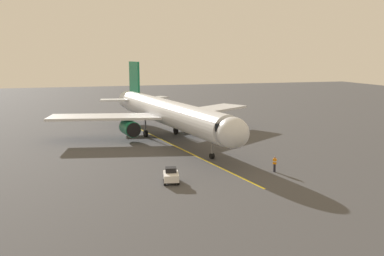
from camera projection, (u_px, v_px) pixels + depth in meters
The scene contains 5 objects.
ground_plane at pixel (171, 139), 62.03m from camera, with size 220.00×220.00×0.00m, color #424244.
apron_lead_in_line at pixel (178, 147), 56.62m from camera, with size 0.24×40.00×0.01m, color yellow.
airplane at pixel (168, 113), 61.84m from camera, with size 34.17×40.13×11.50m.
ground_crew_marshaller at pixel (275, 164), 44.68m from camera, with size 0.47×0.44×1.71m.
tug_near_nose at pixel (171, 176), 40.98m from camera, with size 1.90×2.52×1.50m.
Camera 1 is at (13.41, 59.32, 12.76)m, focal length 38.00 mm.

